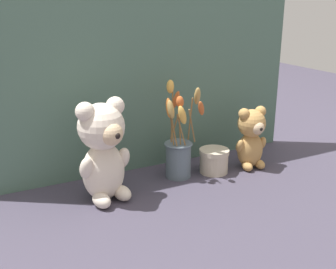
# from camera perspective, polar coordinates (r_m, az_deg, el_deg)

# --- Properties ---
(ground_plane) EXTENTS (4.00, 4.00, 0.00)m
(ground_plane) POSITION_cam_1_polar(r_m,az_deg,el_deg) (1.31, 0.40, -6.71)
(ground_plane) COLOR #3D3847
(backdrop_wall) EXTENTS (1.09, 0.02, 0.78)m
(backdrop_wall) POSITION_cam_1_polar(r_m,az_deg,el_deg) (1.35, -2.93, 11.34)
(backdrop_wall) COLOR #4C6B5B
(backdrop_wall) RESTS_ON ground
(teddy_bear_large) EXTENTS (0.16, 0.15, 0.29)m
(teddy_bear_large) POSITION_cam_1_polar(r_m,az_deg,el_deg) (1.17, -8.74, -1.98)
(teddy_bear_large) COLOR beige
(teddy_bear_large) RESTS_ON ground
(teddy_bear_medium) EXTENTS (0.11, 0.11, 0.21)m
(teddy_bear_medium) POSITION_cam_1_polar(r_m,az_deg,el_deg) (1.43, 11.20, -0.27)
(teddy_bear_medium) COLOR tan
(teddy_bear_medium) RESTS_ON ground
(flower_vase) EXTENTS (0.12, 0.14, 0.31)m
(flower_vase) POSITION_cam_1_polar(r_m,az_deg,el_deg) (1.33, 1.46, -1.96)
(flower_vase) COLOR slate
(flower_vase) RESTS_ON ground
(decorative_tin_tall) EXTENTS (0.10, 0.10, 0.08)m
(decorative_tin_tall) POSITION_cam_1_polar(r_m,az_deg,el_deg) (1.39, 6.25, -3.54)
(decorative_tin_tall) COLOR beige
(decorative_tin_tall) RESTS_ON ground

